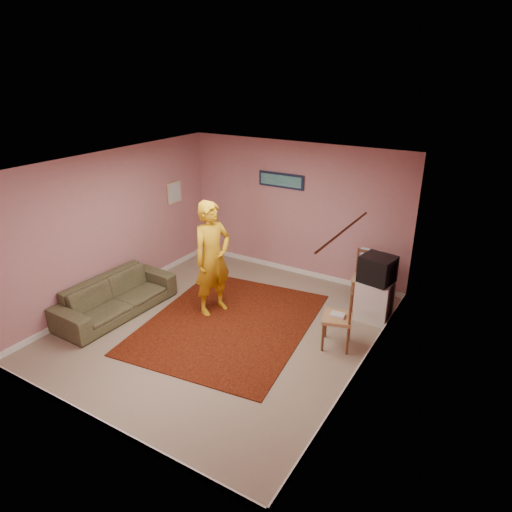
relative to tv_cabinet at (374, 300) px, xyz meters
The scene contains 26 objects.
ground 2.50m from the tv_cabinet, 141.90° to the right, with size 5.00×5.00×0.00m, color gray.
wall_back 2.38m from the tv_cabinet, 153.53° to the left, with size 4.50×0.02×2.60m, color #B5777B.
wall_front 4.58m from the tv_cabinet, 115.83° to the right, with size 4.50×0.02×2.60m, color #B5777B.
wall_left 4.57m from the tv_cabinet, 159.99° to the right, with size 0.02×5.00×2.60m, color #B5777B.
wall_right 1.83m from the tv_cabinet, 78.90° to the right, with size 0.02×5.00×2.60m, color #B5777B.
ceiling 3.36m from the tv_cabinet, 141.90° to the right, with size 4.50×5.00×0.02m, color silver.
baseboard_back 2.19m from the tv_cabinet, 153.77° to the left, with size 4.50×0.02×0.10m, color white.
baseboard_front 4.48m from the tv_cabinet, 115.88° to the right, with size 4.50×0.02×0.10m, color white.
baseboard_left 4.47m from the tv_cabinet, 159.95° to the right, with size 0.02×5.00×0.10m, color white.
baseboard_right 1.58m from the tv_cabinet, 79.26° to the right, with size 0.02×5.00×0.10m, color white.
window 2.69m from the tv_cabinet, 83.10° to the right, with size 0.01×1.10×1.50m, color black.
curtain_sheer 2.75m from the tv_cabinet, 83.80° to the right, with size 0.01×0.75×2.10m, color white.
curtain_floral 2.11m from the tv_cabinet, 81.97° to the right, with size 0.01×0.35×2.10m, color beige.
curtain_rod 3.15m from the tv_cabinet, 84.12° to the right, with size 0.02×0.02×1.40m, color #5C301B.
picture_back 2.87m from the tv_cabinet, 157.38° to the left, with size 0.95×0.04×0.28m.
picture_left 4.34m from the tv_cabinet, behind, with size 0.04×0.38×0.42m.
area_rug 2.39m from the tv_cabinet, 145.06° to the right, with size 2.46×3.08×0.02m, color black.
tv_cabinet is the anchor object (origin of this frame).
crt_tv 0.55m from the tv_cabinet, behind, with size 0.57×0.53×0.43m.
chair_a 0.58m from the tv_cabinet, 125.18° to the left, with size 0.49×0.47×0.51m.
dvd_player 0.55m from the tv_cabinet, 125.18° to the left, with size 0.34×0.24×0.06m, color silver.
blue_throw 0.81m from the tv_cabinet, 116.02° to the left, with size 0.36×0.04×0.37m, color #89A8E1.
chair_b 1.11m from the tv_cabinet, 101.80° to the right, with size 0.53×0.54×0.53m.
game_console 1.10m from the tv_cabinet, 101.80° to the right, with size 0.20×0.15×0.04m, color silver.
sofa 4.27m from the tv_cabinet, 151.51° to the right, with size 2.08×0.81×0.61m, color brown.
person 2.72m from the tv_cabinet, 154.56° to the right, with size 0.70×0.46×1.93m, color #C99012.
Camera 1 is at (3.68, -5.09, 3.87)m, focal length 32.00 mm.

